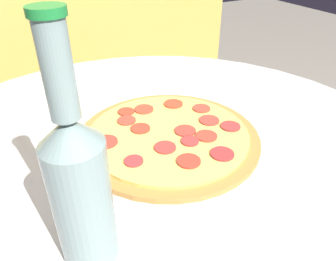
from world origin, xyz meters
TOP-DOWN VIEW (x-y plane):
  - table at (0.00, 0.00)m, footprint 1.03×1.03m
  - pizza at (0.04, 0.03)m, footprint 0.34×0.34m
  - beer_bottle at (-0.16, -0.15)m, footprint 0.07×0.07m

SIDE VIEW (x-z plane):
  - table at x=0.00m, z-range 0.20..0.90m
  - pizza at x=0.04m, z-range 0.70..0.72m
  - beer_bottle at x=-0.16m, z-range 0.67..0.96m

